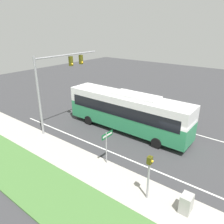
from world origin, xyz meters
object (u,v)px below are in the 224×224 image
(pedestrian_signal, at_px, (149,171))
(street_sign, at_px, (107,142))
(signal_gantry, at_px, (58,76))
(bus, at_px, (127,110))
(utility_cabinet, at_px, (186,204))

(pedestrian_signal, distance_m, street_sign, 4.24)
(signal_gantry, bearing_deg, bus, -59.55)
(bus, xyz_separation_m, utility_cabinet, (-6.36, -8.09, -1.42))
(signal_gantry, relative_size, pedestrian_signal, 2.58)
(signal_gantry, height_order, utility_cabinet, signal_gantry)
(street_sign, relative_size, utility_cabinet, 2.38)
(bus, distance_m, street_sign, 5.75)
(street_sign, bearing_deg, pedestrian_signal, -107.98)
(pedestrian_signal, bearing_deg, signal_gantry, 73.22)
(signal_gantry, bearing_deg, pedestrian_signal, -106.78)
(pedestrian_signal, distance_m, utility_cabinet, 2.51)
(pedestrian_signal, xyz_separation_m, utility_cabinet, (0.34, -2.11, -1.31))
(utility_cabinet, bearing_deg, street_sign, 81.03)
(signal_gantry, distance_m, pedestrian_signal, 12.41)
(bus, distance_m, pedestrian_signal, 8.99)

